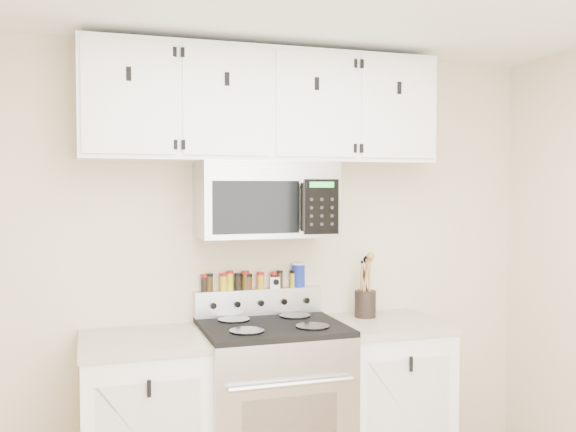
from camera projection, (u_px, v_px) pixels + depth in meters
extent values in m
cube|color=beige|center=(257.00, 263.00, 3.79)|extent=(3.50, 0.01, 2.50)
cube|color=#B7B7BA|center=(272.00, 412.00, 3.52)|extent=(0.76, 0.65, 0.92)
cube|color=black|center=(272.00, 327.00, 3.50)|extent=(0.76, 0.65, 0.03)
cube|color=#B7B7BA|center=(259.00, 301.00, 3.76)|extent=(0.76, 0.08, 0.15)
cylinder|color=black|center=(247.00, 331.00, 3.30)|extent=(0.18, 0.18, 0.01)
cylinder|color=black|center=(313.00, 327.00, 3.41)|extent=(0.18, 0.18, 0.01)
cylinder|color=black|center=(234.00, 320.00, 3.58)|extent=(0.18, 0.18, 0.01)
cylinder|color=black|center=(295.00, 316.00, 3.69)|extent=(0.18, 0.18, 0.01)
cube|color=white|center=(144.00, 429.00, 3.33)|extent=(0.62, 0.60, 0.88)
cube|color=tan|center=(143.00, 341.00, 3.31)|extent=(0.64, 0.62, 0.04)
cube|color=white|center=(384.00, 402.00, 3.75)|extent=(0.62, 0.60, 0.88)
cube|color=tan|center=(385.00, 324.00, 3.73)|extent=(0.64, 0.62, 0.04)
cube|color=#9E9EA3|center=(265.00, 199.00, 3.59)|extent=(0.76, 0.38, 0.42)
cube|color=#B7B7BA|center=(275.00, 168.00, 3.40)|extent=(0.73, 0.01, 0.08)
cube|color=black|center=(256.00, 207.00, 3.38)|extent=(0.47, 0.01, 0.28)
cube|color=black|center=(321.00, 207.00, 3.49)|extent=(0.20, 0.01, 0.30)
cylinder|color=black|center=(304.00, 207.00, 3.42)|extent=(0.03, 0.03, 0.26)
cube|color=white|center=(264.00, 106.00, 3.60)|extent=(2.00, 0.33, 0.62)
cube|color=white|center=(129.00, 96.00, 3.21)|extent=(0.46, 0.01, 0.57)
cube|color=black|center=(129.00, 74.00, 3.19)|extent=(0.02, 0.01, 0.07)
cube|color=white|center=(227.00, 101.00, 3.36)|extent=(0.46, 0.01, 0.57)
cube|color=black|center=(227.00, 79.00, 3.34)|extent=(0.03, 0.01, 0.07)
cube|color=white|center=(316.00, 104.00, 3.51)|extent=(0.46, 0.01, 0.57)
cube|color=black|center=(317.00, 84.00, 3.50)|extent=(0.03, 0.01, 0.07)
cube|color=white|center=(399.00, 108.00, 3.66)|extent=(0.46, 0.01, 0.57)
cube|color=black|center=(399.00, 88.00, 3.65)|extent=(0.02, 0.01, 0.07)
cylinder|color=black|center=(365.00, 304.00, 3.83)|extent=(0.13, 0.13, 0.16)
cylinder|color=olive|center=(365.00, 284.00, 3.82)|extent=(0.01, 0.01, 0.30)
cylinder|color=olive|center=(369.00, 282.00, 3.82)|extent=(0.01, 0.01, 0.32)
cylinder|color=olive|center=(361.00, 285.00, 3.83)|extent=(0.01, 0.01, 0.28)
cylinder|color=black|center=(365.00, 284.00, 3.85)|extent=(0.01, 0.01, 0.29)
cylinder|color=olive|center=(365.00, 283.00, 3.80)|extent=(0.01, 0.01, 0.31)
cube|color=white|center=(275.00, 282.00, 3.79)|extent=(0.07, 0.06, 0.07)
cylinder|color=navy|center=(298.00, 276.00, 3.83)|extent=(0.08, 0.08, 0.13)
cylinder|color=white|center=(298.00, 264.00, 3.83)|extent=(0.08, 0.08, 0.01)
cylinder|color=black|center=(204.00, 284.00, 3.66)|extent=(0.04, 0.04, 0.08)
cylinder|color=maroon|center=(204.00, 276.00, 3.66)|extent=(0.04, 0.04, 0.02)
cylinder|color=#39260D|center=(209.00, 284.00, 3.67)|extent=(0.04, 0.04, 0.09)
cylinder|color=black|center=(209.00, 275.00, 3.67)|extent=(0.04, 0.04, 0.02)
cylinder|color=gold|center=(223.00, 283.00, 3.70)|extent=(0.04, 0.04, 0.08)
cylinder|color=#B30D1A|center=(223.00, 275.00, 3.69)|extent=(0.04, 0.04, 0.02)
cylinder|color=gold|center=(230.00, 282.00, 3.71)|extent=(0.04, 0.04, 0.10)
cylinder|color=#AA0D0E|center=(230.00, 272.00, 3.70)|extent=(0.04, 0.04, 0.02)
cylinder|color=black|center=(238.00, 283.00, 3.72)|extent=(0.04, 0.04, 0.08)
cylinder|color=black|center=(238.00, 275.00, 3.72)|extent=(0.04, 0.04, 0.02)
cylinder|color=#443110|center=(245.00, 282.00, 3.73)|extent=(0.04, 0.04, 0.09)
cylinder|color=#AC0F0D|center=(245.00, 272.00, 3.73)|extent=(0.04, 0.04, 0.02)
cylinder|color=#472E11|center=(248.00, 283.00, 3.74)|extent=(0.05, 0.05, 0.07)
cylinder|color=black|center=(248.00, 275.00, 3.74)|extent=(0.05, 0.05, 0.02)
cylinder|color=#C68817|center=(261.00, 282.00, 3.76)|extent=(0.04, 0.04, 0.08)
cylinder|color=#A80C16|center=(261.00, 274.00, 3.76)|extent=(0.04, 0.04, 0.02)
cylinder|color=black|center=(274.00, 281.00, 3.79)|extent=(0.04, 0.04, 0.08)
cylinder|color=#B2190D|center=(274.00, 273.00, 3.79)|extent=(0.04, 0.04, 0.02)
cylinder|color=#39210D|center=(280.00, 280.00, 3.80)|extent=(0.04, 0.04, 0.09)
cylinder|color=black|center=(280.00, 272.00, 3.80)|extent=(0.04, 0.04, 0.02)
cylinder|color=gold|center=(293.00, 280.00, 3.82)|extent=(0.04, 0.04, 0.08)
cylinder|color=black|center=(293.00, 272.00, 3.82)|extent=(0.04, 0.04, 0.02)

